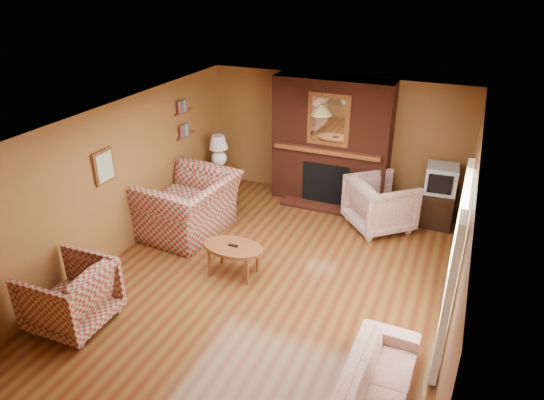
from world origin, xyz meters
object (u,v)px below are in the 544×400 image
at_px(fireplace, 331,144).
at_px(plaid_armchair, 70,295).
at_px(plaid_loveseat, 188,205).
at_px(tv_stand, 437,208).
at_px(side_table, 220,179).
at_px(floral_armchair, 380,204).
at_px(table_lamp, 219,149).
at_px(floral_sofa, 377,382).
at_px(crt_tv, 441,179).
at_px(coffee_table, 233,249).

xyz_separation_m(fireplace, plaid_armchair, (-1.95, -4.78, -0.75)).
height_order(fireplace, plaid_loveseat, fireplace).
bearing_deg(tv_stand, side_table, -171.64).
bearing_deg(plaid_loveseat, floral_armchair, 120.51).
relative_size(fireplace, table_lamp, 3.90).
bearing_deg(floral_sofa, crt_tv, -0.91).
distance_m(plaid_loveseat, coffee_table, 1.54).
xyz_separation_m(floral_armchair, coffee_table, (-1.70, -2.28, -0.04)).
relative_size(side_table, table_lamp, 1.00).
bearing_deg(fireplace, floral_armchair, -31.22).
bearing_deg(fireplace, crt_tv, -5.30).
bearing_deg(side_table, tv_stand, 4.82).
bearing_deg(crt_tv, floral_armchair, -151.05).
xyz_separation_m(plaid_loveseat, floral_armchair, (2.99, 1.44, -0.05)).
xyz_separation_m(plaid_loveseat, crt_tv, (3.90, 1.94, 0.37)).
bearing_deg(coffee_table, floral_armchair, 53.21).
bearing_deg(floral_armchair, coffee_table, 101.68).
xyz_separation_m(plaid_loveseat, coffee_table, (1.29, -0.84, -0.09)).
bearing_deg(coffee_table, crt_tv, 46.79).
bearing_deg(plaid_loveseat, coffee_table, 61.84).
bearing_deg(fireplace, floral_sofa, -67.09).
distance_m(fireplace, plaid_loveseat, 2.90).
bearing_deg(crt_tv, fireplace, 174.70).
distance_m(coffee_table, crt_tv, 3.84).
relative_size(floral_armchair, side_table, 1.65).
relative_size(plaid_armchair, tv_stand, 1.49).
xyz_separation_m(plaid_armchair, floral_armchair, (3.09, 4.08, 0.02)).
height_order(floral_armchair, side_table, floral_armchair).
xyz_separation_m(coffee_table, crt_tv, (2.61, 2.78, 0.46)).
bearing_deg(plaid_loveseat, tv_stand, 121.34).
bearing_deg(plaid_loveseat, plaid_armchair, 2.63).
xyz_separation_m(floral_armchair, side_table, (-3.24, 0.16, -0.15)).
distance_m(fireplace, crt_tv, 2.08).
distance_m(plaid_loveseat, tv_stand, 4.36).
bearing_deg(crt_tv, floral_sofa, -91.99).
bearing_deg(tv_stand, plaid_loveseat, -149.91).
bearing_deg(plaid_armchair, coffee_table, 141.29).
height_order(side_table, table_lamp, table_lamp).
relative_size(fireplace, side_table, 3.91).
bearing_deg(crt_tv, tv_stand, 90.00).
bearing_deg(table_lamp, tv_stand, 4.82).
distance_m(plaid_armchair, side_table, 4.25).
distance_m(table_lamp, crt_tv, 4.16).
height_order(plaid_armchair, coffee_table, plaid_armchair).
distance_m(side_table, crt_tv, 4.20).
bearing_deg(plaid_loveseat, crt_tv, 121.28).
height_order(plaid_armchair, tv_stand, plaid_armchair).
distance_m(fireplace, side_table, 2.34).
bearing_deg(plaid_armchair, floral_sofa, 93.00).
bearing_deg(plaid_armchair, fireplace, 156.64).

